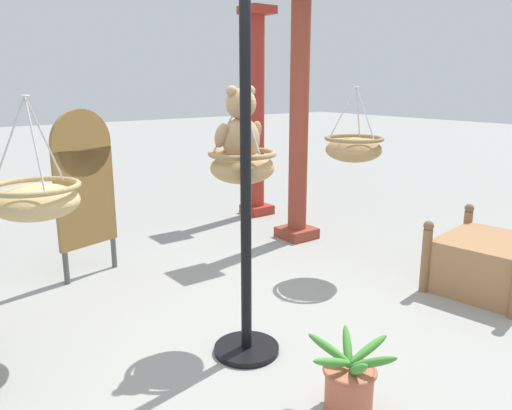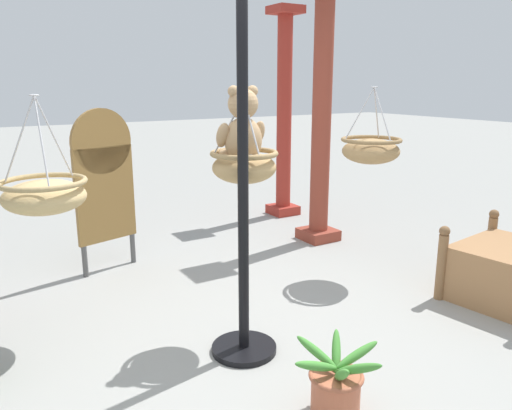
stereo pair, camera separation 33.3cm
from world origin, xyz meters
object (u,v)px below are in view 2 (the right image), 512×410
(hanging_basket_right_low, at_px, (371,149))
(potted_plant_tall_leafy, at_px, (336,386))
(hanging_basket_left_high, at_px, (44,194))
(greenhouse_pillar_left, at_px, (284,118))
(greenhouse_pillar_far_back, at_px, (322,120))
(wooden_planter_box, at_px, (509,271))
(hanging_basket_with_teddy, at_px, (244,165))
(display_sign_board, at_px, (104,177))
(display_pole_central, at_px, (244,234))
(teddy_bear, at_px, (242,131))

(hanging_basket_right_low, bearing_deg, potted_plant_tall_leafy, -137.10)
(hanging_basket_left_high, relative_size, greenhouse_pillar_left, 0.29)
(hanging_basket_right_low, bearing_deg, greenhouse_pillar_left, 75.62)
(greenhouse_pillar_far_back, relative_size, wooden_planter_box, 2.74)
(hanging_basket_right_low, bearing_deg, hanging_basket_with_teddy, -165.35)
(wooden_planter_box, bearing_deg, potted_plant_tall_leafy, -169.16)
(hanging_basket_with_teddy, relative_size, potted_plant_tall_leafy, 1.06)
(display_sign_board, bearing_deg, hanging_basket_right_low, -33.39)
(potted_plant_tall_leafy, bearing_deg, display_sign_board, 99.11)
(greenhouse_pillar_left, relative_size, display_sign_board, 1.75)
(display_pole_central, xyz_separation_m, hanging_basket_right_low, (1.70, 0.66, 0.35))
(wooden_planter_box, bearing_deg, teddy_bear, 162.39)
(hanging_basket_with_teddy, height_order, hanging_basket_right_low, hanging_basket_right_low)
(teddy_bear, relative_size, greenhouse_pillar_left, 0.19)
(hanging_basket_with_teddy, bearing_deg, hanging_basket_left_high, 153.70)
(hanging_basket_left_high, distance_m, wooden_planter_box, 3.67)
(teddy_bear, distance_m, potted_plant_tall_leafy, 1.70)
(greenhouse_pillar_left, relative_size, greenhouse_pillar_far_back, 0.96)
(display_pole_central, distance_m, hanging_basket_right_low, 1.86)
(greenhouse_pillar_far_back, height_order, wooden_planter_box, greenhouse_pillar_far_back)
(teddy_bear, xyz_separation_m, hanging_basket_right_low, (1.55, 0.38, -0.27))
(greenhouse_pillar_left, height_order, wooden_planter_box, greenhouse_pillar_left)
(hanging_basket_with_teddy, xyz_separation_m, hanging_basket_right_low, (1.55, 0.41, -0.04))
(greenhouse_pillar_far_back, bearing_deg, hanging_basket_left_high, -163.68)
(teddy_bear, xyz_separation_m, display_sign_board, (-0.51, 1.74, -0.54))
(display_pole_central, height_order, potted_plant_tall_leafy, display_pole_central)
(display_sign_board, bearing_deg, teddy_bear, -73.75)
(greenhouse_pillar_left, bearing_deg, hanging_basket_with_teddy, -128.76)
(display_pole_central, height_order, wooden_planter_box, display_pole_central)
(potted_plant_tall_leafy, bearing_deg, teddy_bear, 87.39)
(display_sign_board, bearing_deg, hanging_basket_with_teddy, -73.96)
(hanging_basket_right_low, distance_m, wooden_planter_box, 1.54)
(hanging_basket_with_teddy, height_order, wooden_planter_box, hanging_basket_with_teddy)
(teddy_bear, bearing_deg, potted_plant_tall_leafy, -92.61)
(greenhouse_pillar_left, xyz_separation_m, wooden_planter_box, (0.03, -3.31, -1.06))
(display_sign_board, bearing_deg, greenhouse_pillar_left, 18.61)
(hanging_basket_left_high, xyz_separation_m, potted_plant_tall_leafy, (1.15, -1.67, -0.88))
(hanging_basket_with_teddy, xyz_separation_m, greenhouse_pillar_far_back, (1.83, 1.48, 0.14))
(display_pole_central, relative_size, hanging_basket_with_teddy, 4.53)
(hanging_basket_right_low, relative_size, potted_plant_tall_leafy, 1.26)
(display_pole_central, bearing_deg, hanging_basket_left_high, 141.21)
(hanging_basket_with_teddy, height_order, teddy_bear, teddy_bear)
(potted_plant_tall_leafy, bearing_deg, hanging_basket_right_low, 42.90)
(hanging_basket_right_low, bearing_deg, greenhouse_pillar_far_back, 75.58)
(display_pole_central, bearing_deg, teddy_bear, 61.32)
(teddy_bear, height_order, hanging_basket_right_low, teddy_bear)
(display_pole_central, xyz_separation_m, wooden_planter_box, (2.31, -0.41, -0.58))
(hanging_basket_right_low, xyz_separation_m, greenhouse_pillar_left, (0.57, 2.24, 0.12))
(hanging_basket_right_low, xyz_separation_m, potted_plant_tall_leafy, (-1.60, -1.49, -1.02))
(hanging_basket_left_high, xyz_separation_m, wooden_planter_box, (3.35, -1.25, -0.80))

